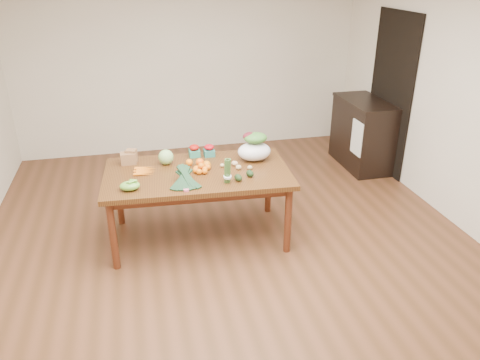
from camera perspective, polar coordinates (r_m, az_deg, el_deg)
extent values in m
plane|color=brown|center=(4.74, -0.79, -8.66)|extent=(6.00, 6.00, 0.00)
cube|color=silver|center=(7.02, -6.32, 14.37)|extent=(5.00, 0.02, 2.70)
cube|color=silver|center=(5.26, 27.10, 8.21)|extent=(0.02, 6.00, 2.70)
cube|color=#553313|center=(4.81, -5.05, -3.03)|extent=(1.87, 1.11, 0.75)
cube|color=black|center=(6.58, 17.85, 9.94)|extent=(0.02, 1.00, 2.10)
cube|color=black|center=(6.74, 14.66, 5.50)|extent=(0.52, 1.02, 0.94)
cube|color=white|center=(6.30, 14.05, 5.00)|extent=(0.02, 0.28, 0.45)
sphere|color=#95C471|center=(4.82, -9.02, 2.78)|extent=(0.16, 0.16, 0.16)
sphere|color=orange|center=(4.77, -6.21, 2.14)|extent=(0.07, 0.07, 0.07)
sphere|color=#FF5D0F|center=(4.75, -4.91, 2.16)|extent=(0.08, 0.08, 0.08)
sphere|color=orange|center=(4.69, -4.09, 1.86)|extent=(0.08, 0.08, 0.08)
ellipsoid|color=#6EA839|center=(4.35, -13.29, -0.69)|extent=(0.18, 0.14, 0.08)
ellipsoid|color=tan|center=(4.72, -2.19, 1.80)|extent=(0.04, 0.04, 0.04)
ellipsoid|color=tan|center=(4.66, -0.18, 1.57)|extent=(0.06, 0.05, 0.05)
ellipsoid|color=#D9B47D|center=(4.74, -0.58, 2.02)|extent=(0.06, 0.05, 0.05)
ellipsoid|color=#D6B17B|center=(4.76, -0.74, 2.06)|extent=(0.05, 0.05, 0.05)
ellipsoid|color=tan|center=(4.66, 1.20, 1.52)|extent=(0.05, 0.05, 0.04)
ellipsoid|color=black|center=(4.41, -0.22, 0.29)|extent=(0.09, 0.11, 0.07)
ellipsoid|color=black|center=(4.50, 1.21, 0.80)|extent=(0.09, 0.11, 0.06)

